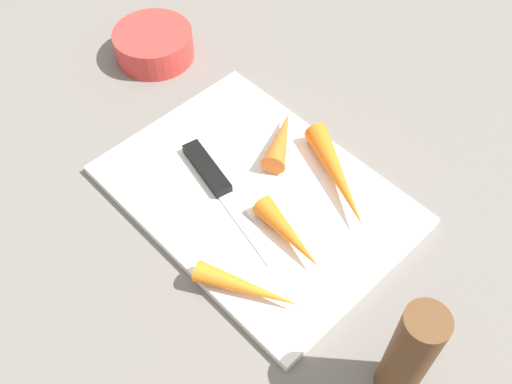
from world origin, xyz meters
name	(u,v)px	position (x,y,z in m)	size (l,w,h in m)	color
ground_plane	(256,198)	(0.00, 0.00, 0.00)	(1.40, 1.40, 0.00)	slate
cutting_board	(256,195)	(0.00, 0.00, 0.01)	(0.36, 0.26, 0.01)	white
knife	(212,176)	(0.05, 0.02, 0.02)	(0.20, 0.06, 0.01)	#B7B7BC
carrot_longest	(338,176)	(-0.06, -0.08, 0.03)	(0.03, 0.03, 0.15)	orange
carrot_shortest	(281,139)	(0.03, -0.07, 0.03)	(0.03, 0.03, 0.09)	orange
carrot_short	(290,235)	(-0.08, 0.02, 0.03)	(0.03, 0.03, 0.11)	orange
carrot_long	(248,288)	(-0.09, 0.10, 0.02)	(0.02, 0.02, 0.12)	orange
small_bowl	(154,44)	(0.30, -0.08, 0.02)	(0.12, 0.12, 0.04)	red
pepper_grinder	(409,355)	(-0.26, 0.06, 0.07)	(0.04, 0.04, 0.15)	brown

